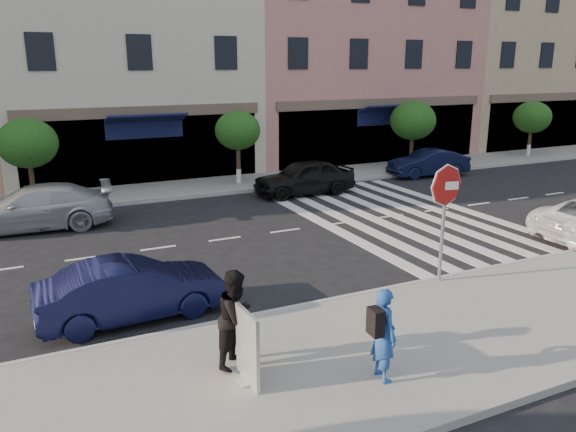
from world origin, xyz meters
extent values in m
plane|color=black|center=(0.00, 0.00, 0.00)|extent=(120.00, 120.00, 0.00)
cube|color=gray|center=(0.00, -3.75, 0.07)|extent=(60.00, 4.50, 0.15)
cube|color=gray|center=(0.00, 11.00, 0.07)|extent=(60.00, 3.00, 0.15)
cube|color=beige|center=(-0.50, 17.00, 5.50)|extent=(11.00, 9.00, 11.00)
cube|color=tan|center=(11.50, 17.00, 6.50)|extent=(13.00, 9.00, 13.00)
cube|color=tan|center=(24.00, 17.00, 6.00)|extent=(12.00, 9.00, 12.00)
cylinder|color=#473323|center=(-5.00, 10.80, 0.95)|extent=(0.18, 0.18, 1.60)
cylinder|color=silver|center=(-5.00, 10.80, 0.45)|extent=(0.20, 0.20, 0.60)
ellipsoid|color=#184E16|center=(-5.00, 10.80, 2.32)|extent=(2.10, 2.10, 1.79)
cylinder|color=#473323|center=(3.00, 10.80, 1.00)|extent=(0.18, 0.18, 1.71)
cylinder|color=silver|center=(3.00, 10.80, 0.45)|extent=(0.20, 0.20, 0.60)
ellipsoid|color=#184E16|center=(3.00, 10.80, 2.38)|extent=(1.90, 1.90, 1.62)
cylinder|color=#473323|center=(12.00, 10.80, 0.98)|extent=(0.18, 0.18, 1.65)
cylinder|color=silver|center=(12.00, 10.80, 0.45)|extent=(0.20, 0.20, 0.60)
ellipsoid|color=#184E16|center=(12.00, 10.80, 2.41)|extent=(2.20, 2.20, 1.87)
cylinder|color=#473323|center=(20.00, 10.80, 0.92)|extent=(0.18, 0.18, 1.54)
cylinder|color=silver|center=(20.00, 10.80, 0.45)|extent=(0.20, 0.20, 0.60)
ellipsoid|color=#184E16|center=(20.00, 10.80, 2.24)|extent=(2.00, 2.00, 1.70)
cylinder|color=gray|center=(3.35, -1.65, 1.41)|extent=(0.10, 0.10, 2.52)
cylinder|color=white|center=(3.35, -1.66, 2.44)|extent=(0.96, 0.26, 0.99)
cylinder|color=#9E1411|center=(3.35, -1.68, 2.44)|extent=(0.90, 0.25, 0.92)
cube|color=white|center=(3.35, -1.71, 2.44)|extent=(0.50, 0.15, 0.18)
imported|color=#204A97|center=(-0.30, -4.61, 0.93)|extent=(0.41, 0.59, 1.56)
imported|color=black|center=(-2.26, -3.17, 0.99)|extent=(1.04, 1.02, 1.69)
cube|color=beige|center=(-2.32, -3.79, 0.17)|extent=(0.30, 0.30, 0.04)
cube|color=beige|center=(-2.32, -3.79, 0.77)|extent=(0.09, 0.81, 1.24)
cube|color=#D88C3F|center=(-2.28, -3.79, 0.82)|extent=(0.04, 0.67, 0.95)
imported|color=black|center=(-3.47, -0.30, 0.63)|extent=(3.86, 1.51, 1.25)
imported|color=#A3A4A9|center=(-5.08, 7.60, 0.69)|extent=(4.93, 2.38, 1.38)
imported|color=black|center=(4.84, 8.27, 0.70)|extent=(4.09, 1.66, 1.39)
imported|color=black|center=(11.71, 9.10, 0.62)|extent=(3.87, 1.68, 1.24)
camera|label=1|loc=(-5.16, -11.28, 5.12)|focal=35.00mm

